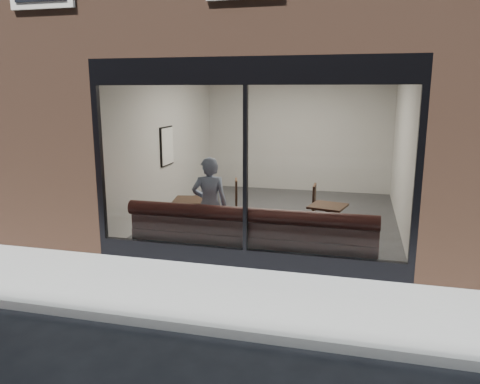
% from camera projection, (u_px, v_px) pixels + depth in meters
% --- Properties ---
extents(ground, '(120.00, 120.00, 0.00)m').
position_uv_depth(ground, '(203.00, 331.00, 5.41)').
color(ground, black).
rests_on(ground, ground).
extents(sidewalk_near, '(40.00, 2.00, 0.01)m').
position_uv_depth(sidewalk_near, '(227.00, 295.00, 6.35)').
color(sidewalk_near, gray).
rests_on(sidewalk_near, ground).
extents(kerb_near, '(40.00, 0.10, 0.12)m').
position_uv_depth(kerb_near, '(202.00, 328.00, 5.35)').
color(kerb_near, gray).
rests_on(kerb_near, ground).
extents(host_building_pier_left, '(2.50, 12.00, 3.20)m').
position_uv_depth(host_building_pier_left, '(168.00, 130.00, 13.54)').
color(host_building_pier_left, brown).
rests_on(host_building_pier_left, ground).
extents(host_building_pier_right, '(2.50, 12.00, 3.20)m').
position_uv_depth(host_building_pier_right, '(446.00, 136.00, 11.73)').
color(host_building_pier_right, brown).
rests_on(host_building_pier_right, ground).
extents(host_building_backfill, '(5.00, 6.00, 3.20)m').
position_uv_depth(host_building_backfill, '(309.00, 125.00, 15.48)').
color(host_building_backfill, brown).
rests_on(host_building_backfill, ground).
extents(cafe_floor, '(6.00, 6.00, 0.00)m').
position_uv_depth(cafe_floor, '(277.00, 218.00, 10.14)').
color(cafe_floor, '#2D2D30').
rests_on(cafe_floor, ground).
extents(cafe_ceiling, '(6.00, 6.00, 0.00)m').
position_uv_depth(cafe_ceiling, '(280.00, 67.00, 9.46)').
color(cafe_ceiling, white).
rests_on(cafe_ceiling, host_building_upper).
extents(cafe_wall_back, '(5.00, 0.00, 5.00)m').
position_uv_depth(cafe_wall_back, '(297.00, 132.00, 12.63)').
color(cafe_wall_back, beige).
rests_on(cafe_wall_back, ground).
extents(cafe_wall_left, '(0.00, 6.00, 6.00)m').
position_uv_depth(cafe_wall_left, '(168.00, 142.00, 10.40)').
color(cafe_wall_left, beige).
rests_on(cafe_wall_left, ground).
extents(cafe_wall_right, '(0.00, 6.00, 6.00)m').
position_uv_depth(cafe_wall_right, '(404.00, 149.00, 9.20)').
color(cafe_wall_right, beige).
rests_on(cafe_wall_right, ground).
extents(storefront_kick, '(5.00, 0.10, 0.30)m').
position_uv_depth(storefront_kick, '(245.00, 258.00, 7.32)').
color(storefront_kick, black).
rests_on(storefront_kick, ground).
extents(storefront_header, '(5.00, 0.10, 0.40)m').
position_uv_depth(storefront_header, '(246.00, 71.00, 6.71)').
color(storefront_header, black).
rests_on(storefront_header, host_building_upper).
extents(storefront_mullion, '(0.06, 0.10, 2.50)m').
position_uv_depth(storefront_mullion, '(246.00, 170.00, 7.02)').
color(storefront_mullion, black).
rests_on(storefront_mullion, storefront_kick).
extents(storefront_glass, '(4.80, 0.00, 4.80)m').
position_uv_depth(storefront_glass, '(245.00, 171.00, 6.99)').
color(storefront_glass, white).
rests_on(storefront_glass, storefront_kick).
extents(banquette, '(4.00, 0.55, 0.45)m').
position_uv_depth(banquette, '(251.00, 246.00, 7.68)').
color(banquette, '#341214').
rests_on(banquette, cafe_floor).
extents(person, '(0.68, 0.53, 1.64)m').
position_uv_depth(person, '(210.00, 205.00, 7.92)').
color(person, '#8898B8').
rests_on(person, cafe_floor).
extents(cafe_table_left, '(0.75, 0.75, 0.04)m').
position_uv_depth(cafe_table_left, '(191.00, 200.00, 8.59)').
color(cafe_table_left, black).
rests_on(cafe_table_left, cafe_floor).
extents(cafe_table_right, '(0.71, 0.71, 0.04)m').
position_uv_depth(cafe_table_right, '(328.00, 206.00, 8.17)').
color(cafe_table_right, black).
rests_on(cafe_table_right, cafe_floor).
extents(cafe_chair_left, '(0.51, 0.51, 0.04)m').
position_uv_depth(cafe_chair_left, '(227.00, 213.00, 9.65)').
color(cafe_chair_left, black).
rests_on(cafe_chair_left, cafe_floor).
extents(cafe_chair_right, '(0.41, 0.41, 0.04)m').
position_uv_depth(cafe_chair_right, '(304.00, 220.00, 9.16)').
color(cafe_chair_right, black).
rests_on(cafe_chair_right, cafe_floor).
extents(wall_poster, '(0.02, 0.60, 0.80)m').
position_uv_depth(wall_poster, '(167.00, 146.00, 10.27)').
color(wall_poster, white).
rests_on(wall_poster, cafe_wall_left).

